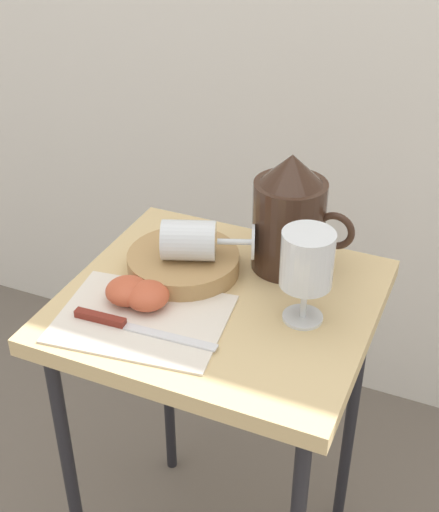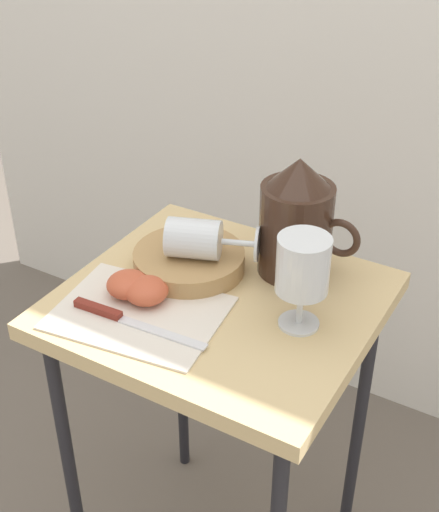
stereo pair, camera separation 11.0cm
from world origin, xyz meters
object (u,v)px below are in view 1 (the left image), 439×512
at_px(wine_glass_upright, 307,264).
at_px(wine_glass_tipped_near, 192,240).
at_px(basket_tray, 183,263).
at_px(apple_half_right, 147,296).
at_px(apple_half_left, 127,291).
at_px(table, 220,335).
at_px(pitcher, 289,223).
at_px(knife, 123,324).

distance_m(wine_glass_upright, wine_glass_tipped_near, 0.22).
bearing_deg(basket_tray, apple_half_right, -93.27).
distance_m(wine_glass_tipped_near, apple_half_right, 0.12).
bearing_deg(apple_half_left, table, 29.05).
bearing_deg(pitcher, apple_half_left, -134.00).
distance_m(apple_half_right, knife, 0.06).
height_order(apple_half_right, knife, apple_half_right).
bearing_deg(pitcher, knife, -122.78).
height_order(wine_glass_upright, apple_half_right, wine_glass_upright).
height_order(apple_half_left, knife, apple_half_left).
bearing_deg(basket_tray, pitcher, 29.55).
bearing_deg(wine_glass_tipped_near, basket_tray, 168.70).
bearing_deg(apple_half_right, table, 37.15).
bearing_deg(wine_glass_tipped_near, knife, -101.24).
height_order(apple_half_left, apple_half_right, same).
height_order(basket_tray, knife, basket_tray).
distance_m(table, knife, 0.19).
relative_size(wine_glass_upright, knife, 0.66).
relative_size(table, apple_half_right, 9.86).
bearing_deg(pitcher, wine_glass_tipped_near, -146.02).
xyz_separation_m(pitcher, knife, (-0.17, -0.27, -0.08)).
bearing_deg(basket_tray, table, -27.56).
height_order(basket_tray, wine_glass_upright, wine_glass_upright).
bearing_deg(apple_half_right, basket_tray, 86.73).
bearing_deg(apple_half_left, wine_glass_upright, 14.92).
bearing_deg(table, knife, -127.57).
bearing_deg(wine_glass_upright, apple_half_left, -165.08).
distance_m(table, basket_tray, 0.14).
xyz_separation_m(basket_tray, pitcher, (0.16, 0.09, 0.07)).
bearing_deg(apple_half_right, pitcher, 51.48).
height_order(table, apple_half_right, apple_half_right).
relative_size(pitcher, knife, 0.89).
relative_size(basket_tray, wine_glass_upright, 1.24).
bearing_deg(pitcher, wine_glass_upright, -61.80).
bearing_deg(apple_half_right, wine_glass_tipped_near, 77.08).
bearing_deg(pitcher, basket_tray, -150.45).
relative_size(pitcher, apple_half_left, 2.98).
bearing_deg(table, wine_glass_upright, 0.13).
relative_size(apple_half_left, apple_half_right, 1.00).
height_order(wine_glass_tipped_near, knife, wine_glass_tipped_near).
relative_size(basket_tray, apple_half_right, 2.73).
relative_size(basket_tray, knife, 0.81).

